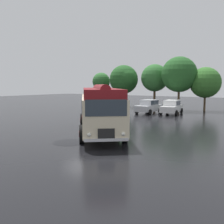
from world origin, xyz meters
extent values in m
plane|color=black|center=(0.00, 0.00, 0.00)|extent=(120.00, 120.00, 0.00)
cube|color=beige|center=(0.86, 0.76, 1.60)|extent=(8.45, 9.19, 2.10)
cube|color=maroon|center=(0.86, 0.76, 2.93)|extent=(8.17, 8.90, 0.56)
cylinder|color=maroon|center=(0.86, 0.76, 3.19)|extent=(6.69, 7.56, 0.60)
cube|color=#2D3842|center=(1.62, 1.81, 2.17)|extent=(5.28, 6.06, 0.84)
cube|color=#2D3842|center=(-0.29, 0.15, 2.17)|extent=(5.28, 6.06, 0.84)
cube|color=maroon|center=(1.68, 1.74, 1.63)|extent=(5.40, 6.21, 0.12)
cube|color=maroon|center=(-0.22, 0.08, 1.63)|extent=(5.40, 6.21, 0.12)
cube|color=#2D3842|center=(4.15, -3.03, 2.27)|extent=(1.68, 1.47, 0.88)
cube|color=black|center=(4.16, -3.03, 0.90)|extent=(0.72, 0.64, 0.56)
cube|color=silver|center=(4.17, -3.05, 0.57)|extent=(1.86, 1.63, 0.16)
sphere|color=white|center=(4.84, -2.45, 0.87)|extent=(0.22, 0.22, 0.22)
sphere|color=white|center=(3.48, -3.63, 0.87)|extent=(0.22, 0.22, 0.22)
cylinder|color=black|center=(3.88, -0.73, 0.55)|extent=(0.93, 1.01, 1.10)
cylinder|color=maroon|center=(3.88, -0.73, 0.55)|extent=(0.49, 0.50, 0.39)
cylinder|color=black|center=(1.92, -2.43, 0.55)|extent=(0.93, 1.01, 1.10)
cylinder|color=maroon|center=(1.92, -2.43, 0.55)|extent=(0.49, 0.50, 0.39)
cylinder|color=black|center=(-0.06, 3.80, 0.55)|extent=(0.93, 1.01, 1.10)
cylinder|color=maroon|center=(-0.06, 3.80, 0.55)|extent=(0.49, 0.50, 0.39)
cylinder|color=black|center=(-2.02, 2.09, 0.55)|extent=(0.93, 1.01, 1.10)
cylinder|color=maroon|center=(-2.02, 2.09, 0.55)|extent=(0.49, 0.50, 0.39)
cube|color=#B7BABF|center=(-2.15, 14.37, 0.67)|extent=(1.78, 4.23, 0.70)
cube|color=#B7BABF|center=(-2.15, 14.52, 1.34)|extent=(1.54, 2.21, 0.64)
cube|color=#2D3842|center=(-1.39, 14.51, 1.34)|extent=(0.06, 1.93, 0.50)
cube|color=#2D3842|center=(-2.91, 14.54, 1.34)|extent=(0.06, 1.93, 0.50)
cylinder|color=black|center=(-1.30, 13.06, 0.32)|extent=(0.21, 0.64, 0.64)
cylinder|color=black|center=(-3.06, 13.09, 0.32)|extent=(0.21, 0.64, 0.64)
cylinder|color=black|center=(-1.25, 15.66, 0.32)|extent=(0.21, 0.64, 0.64)
cylinder|color=black|center=(-3.01, 15.69, 0.32)|extent=(0.21, 0.64, 0.64)
cube|color=silver|center=(0.47, 15.14, 0.67)|extent=(2.22, 4.38, 0.70)
cube|color=silver|center=(0.45, 15.29, 1.34)|extent=(1.76, 2.36, 0.64)
cube|color=#2D3842|center=(1.20, 15.38, 1.34)|extent=(0.27, 1.92, 0.50)
cube|color=#2D3842|center=(-0.30, 15.19, 1.34)|extent=(0.27, 1.92, 0.50)
cylinder|color=black|center=(1.51, 13.96, 0.32)|extent=(0.28, 0.66, 0.64)
cylinder|color=black|center=(-0.24, 13.74, 0.32)|extent=(0.28, 0.66, 0.64)
cylinder|color=black|center=(1.18, 16.54, 0.32)|extent=(0.28, 0.66, 0.64)
cylinder|color=black|center=(-0.57, 16.32, 0.32)|extent=(0.28, 0.66, 0.64)
cylinder|color=#4C3823|center=(-13.89, 20.45, 1.46)|extent=(0.40, 0.40, 2.91)
sphere|color=#2D662D|center=(-13.89, 20.45, 3.99)|extent=(2.88, 2.88, 2.88)
sphere|color=#2D662D|center=(-13.84, 20.21, 3.76)|extent=(1.59, 1.59, 1.59)
cylinder|color=#4C3823|center=(-9.23, 19.97, 1.32)|extent=(0.34, 0.34, 2.64)
sphere|color=#235623|center=(-9.23, 19.97, 4.26)|extent=(4.33, 4.33, 4.33)
sphere|color=#235623|center=(-8.64, 19.61, 4.29)|extent=(3.26, 3.26, 3.26)
cylinder|color=#4C3823|center=(-4.36, 20.59, 1.49)|extent=(0.33, 0.33, 2.97)
sphere|color=#2D662D|center=(-4.36, 20.59, 4.44)|extent=(3.91, 3.91, 3.91)
sphere|color=#2D662D|center=(-4.00, 20.40, 4.60)|extent=(3.06, 3.06, 3.06)
cylinder|color=#4C3823|center=(-0.38, 19.61, 1.53)|extent=(0.29, 0.29, 3.06)
sphere|color=#235623|center=(-0.38, 19.61, 4.81)|extent=(4.68, 4.68, 4.68)
sphere|color=#235623|center=(-0.46, 19.51, 5.01)|extent=(3.01, 3.01, 3.01)
cylinder|color=#4C3823|center=(2.65, 20.98, 1.12)|extent=(0.27, 0.27, 2.24)
sphere|color=#336B28|center=(2.65, 20.98, 3.74)|extent=(4.00, 4.00, 4.00)
sphere|color=#336B28|center=(2.47, 20.91, 3.81)|extent=(2.94, 2.94, 2.94)
cylinder|color=black|center=(1.19, -2.74, 0.00)|extent=(1.97, 1.97, 0.01)
camera|label=1|loc=(12.14, -14.03, 3.48)|focal=42.00mm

